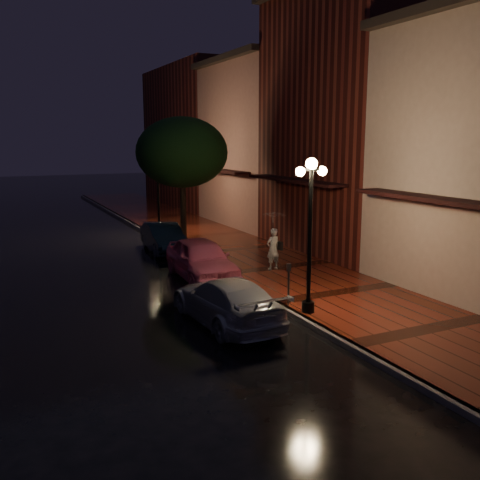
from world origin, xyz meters
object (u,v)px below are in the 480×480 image
street_tree (182,155)px  parking_meter (289,280)px  streetlamp_far (158,186)px  silver_car (226,301)px  streetlamp_near (310,226)px  woman_with_umbrella (273,231)px  pink_car (201,259)px  navy_car (164,238)px

street_tree → parking_meter: street_tree is taller
streetlamp_far → silver_car: (-2.29, -13.48, -1.97)m
streetlamp_far → streetlamp_near: bearing=-90.0°
street_tree → parking_meter: size_ratio=4.61×
streetlamp_far → woman_with_umbrella: (1.56, -9.17, -1.01)m
streetlamp_near → streetlamp_far: same height
street_tree → pink_car: street_tree is taller
streetlamp_far → silver_car: bearing=-99.6°
streetlamp_far → navy_car: (-0.95, -3.73, -1.96)m
streetlamp_near → navy_car: bearing=95.3°
streetlamp_far → pink_car: size_ratio=1.00×
pink_car → silver_car: size_ratio=0.99×
pink_car → navy_car: 5.11m
silver_car → parking_meter: bearing=-176.0°
street_tree → pink_car: bearing=-103.8°
streetlamp_near → pink_car: (-1.18, 5.16, -1.87)m
streetlamp_near → street_tree: (0.26, 10.99, 1.64)m
streetlamp_far → parking_meter: (-0.20, -13.25, -1.69)m
streetlamp_far → woman_with_umbrella: streetlamp_far is taller
street_tree → parking_meter: bearing=-92.6°
pink_car → woman_with_umbrella: 2.88m
streetlamp_near → pink_car: size_ratio=1.00×
street_tree → woman_with_umbrella: bearing=-78.1°
streetlamp_near → parking_meter: (-0.20, 0.75, -1.69)m
streetlamp_far → street_tree: bearing=-85.1°
street_tree → woman_with_umbrella: (1.30, -6.16, -2.66)m
woman_with_umbrella → parking_meter: (-1.76, -4.08, -0.67)m
pink_car → parking_meter: size_ratio=3.43×
streetlamp_far → parking_meter: streetlamp_far is taller
streetlamp_near → parking_meter: streetlamp_near is taller
street_tree → navy_car: bearing=-149.0°
silver_car → navy_car: bearing=-100.0°
street_tree → navy_car: 3.87m
parking_meter → navy_car: bearing=107.5°
silver_car → streetlamp_near: bearing=164.9°
street_tree → pink_car: size_ratio=1.34×
streetlamp_near → silver_car: size_ratio=0.99×
pink_car → silver_car: (-1.11, -4.64, -0.10)m
parking_meter → pink_car: bearing=115.5°
pink_car → woman_with_umbrella: bearing=-4.1°
navy_car → woman_with_umbrella: bearing=-61.3°
streetlamp_far → pink_car: 9.11m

